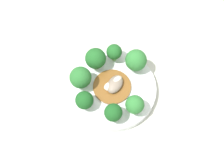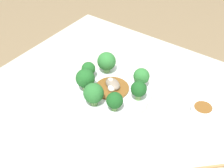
# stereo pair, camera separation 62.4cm
# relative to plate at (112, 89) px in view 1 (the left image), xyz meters

# --- Properties ---
(ground_plane) EXTENTS (8.00, 8.00, 0.00)m
(ground_plane) POSITION_rel_plate_xyz_m (-0.03, 0.05, -0.71)
(ground_plane) COLOR #7F6B4C
(table) EXTENTS (0.85, 0.83, 0.70)m
(table) POSITION_rel_plate_xyz_m (-0.03, 0.05, -0.36)
(table) COLOR #B7BCAD
(table) RESTS_ON ground_plane
(plate) EXTENTS (0.24, 0.24, 0.02)m
(plate) POSITION_rel_plate_xyz_m (0.00, 0.00, 0.00)
(plate) COLOR silver
(plate) RESTS_ON table
(broccoli_east) EXTENTS (0.04, 0.04, 0.06)m
(broccoli_east) POSITION_rel_plate_xyz_m (0.09, -0.00, 0.05)
(broccoli_east) COLOR #7AAD5B
(broccoli_east) RESTS_ON plate
(broccoli_west) EXTENTS (0.05, 0.05, 0.06)m
(broccoli_west) POSITION_rel_plate_xyz_m (-0.09, -0.01, 0.05)
(broccoli_west) COLOR #70A356
(broccoli_west) RESTS_ON plate
(broccoli_southeast) EXTENTS (0.06, 0.06, 0.07)m
(broccoli_southeast) POSITION_rel_plate_xyz_m (0.07, -0.06, 0.05)
(broccoli_southeast) COLOR #70A356
(broccoli_southeast) RESTS_ON plate
(broccoli_southwest) EXTENTS (0.05, 0.05, 0.07)m
(broccoli_southwest) POSITION_rel_plate_xyz_m (-0.06, -0.06, 0.05)
(broccoli_southwest) COLOR #7AAD5B
(broccoli_southwest) RESTS_ON plate
(broccoli_north) EXTENTS (0.06, 0.06, 0.07)m
(broccoli_north) POSITION_rel_plate_xyz_m (0.00, 0.08, 0.05)
(broccoli_north) COLOR #70A356
(broccoli_north) RESTS_ON plate
(broccoli_northwest) EXTENTS (0.05, 0.05, 0.06)m
(broccoli_northwest) POSITION_rel_plate_xyz_m (-0.06, 0.07, 0.05)
(broccoli_northwest) COLOR #70A356
(broccoli_northwest) RESTS_ON plate
(broccoli_northeast) EXTENTS (0.06, 0.06, 0.07)m
(broccoli_northeast) POSITION_rel_plate_xyz_m (0.06, 0.05, 0.05)
(broccoli_northeast) COLOR #70A356
(broccoli_northeast) RESTS_ON plate
(stirfry_center) EXTENTS (0.10, 0.10, 0.03)m
(stirfry_center) POSITION_rel_plate_xyz_m (0.00, -0.00, 0.02)
(stirfry_center) COLOR brown
(stirfry_center) RESTS_ON plate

